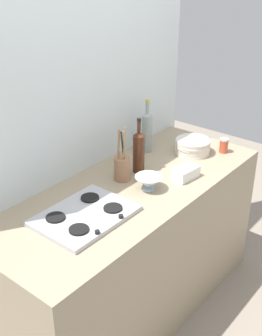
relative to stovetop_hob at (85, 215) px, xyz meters
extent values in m
plane|color=gray|center=(0.38, 0.02, -0.91)|extent=(6.00, 6.00, 0.00)
cube|color=tan|center=(0.38, 0.02, -0.46)|extent=(1.80, 0.70, 0.90)
cube|color=silver|center=(0.38, 0.40, 0.20)|extent=(1.90, 0.06, 2.24)
cube|color=#B2B2B7|center=(0.00, 0.00, 0.00)|extent=(0.48, 0.36, 0.02)
cylinder|color=black|center=(-0.12, -0.08, 0.02)|extent=(0.10, 0.10, 0.01)
cylinder|color=black|center=(0.12, -0.08, 0.02)|extent=(0.10, 0.10, 0.01)
cylinder|color=black|center=(-0.12, 0.08, 0.02)|extent=(0.10, 0.10, 0.01)
cylinder|color=black|center=(0.12, 0.08, 0.02)|extent=(0.10, 0.10, 0.01)
cylinder|color=black|center=(-0.08, -0.16, 0.02)|extent=(0.02, 0.02, 0.02)
cylinder|color=black|center=(0.08, -0.16, 0.02)|extent=(0.02, 0.02, 0.02)
cylinder|color=silver|center=(0.99, -0.01, -0.01)|extent=(0.22, 0.22, 0.01)
cylinder|color=silver|center=(0.99, -0.01, 0.00)|extent=(0.22, 0.22, 0.01)
cylinder|color=silver|center=(0.99, -0.01, 0.02)|extent=(0.22, 0.22, 0.01)
cylinder|color=silver|center=(0.99, -0.01, 0.03)|extent=(0.22, 0.22, 0.01)
cylinder|color=silver|center=(0.99, 0.00, 0.04)|extent=(0.22, 0.22, 0.01)
cylinder|color=silver|center=(0.98, -0.01, 0.05)|extent=(0.22, 0.22, 0.01)
cylinder|color=silver|center=(0.99, 0.00, 0.06)|extent=(0.22, 0.22, 0.01)
cylinder|color=silver|center=(0.99, -0.01, 0.07)|extent=(0.22, 0.22, 0.01)
cylinder|color=gray|center=(0.82, 0.24, 0.11)|extent=(0.07, 0.07, 0.25)
cone|color=gray|center=(0.82, 0.24, 0.25)|extent=(0.07, 0.07, 0.02)
cylinder|color=gray|center=(0.82, 0.24, 0.29)|extent=(0.02, 0.02, 0.07)
cylinder|color=gold|center=(0.82, 0.24, 0.33)|extent=(0.03, 0.03, 0.02)
cylinder|color=#472314|center=(0.56, 0.10, 0.10)|extent=(0.07, 0.07, 0.23)
cone|color=#472314|center=(0.56, 0.10, 0.23)|extent=(0.07, 0.07, 0.02)
cylinder|color=#472314|center=(0.56, 0.10, 0.28)|extent=(0.02, 0.02, 0.07)
cylinder|color=black|center=(0.56, 0.10, 0.32)|extent=(0.02, 0.02, 0.02)
cylinder|color=silver|center=(0.43, -0.07, -0.01)|extent=(0.07, 0.07, 0.01)
cone|color=silver|center=(0.43, -0.07, 0.03)|extent=(0.15, 0.15, 0.07)
cube|color=white|center=(0.67, -0.16, 0.02)|extent=(0.17, 0.11, 0.07)
cylinder|color=#996B4C|center=(0.42, 0.11, 0.06)|extent=(0.09, 0.09, 0.14)
cylinder|color=#997247|center=(0.41, 0.09, 0.18)|extent=(0.02, 0.02, 0.28)
cylinder|color=#997247|center=(0.41, 0.13, 0.17)|extent=(0.03, 0.01, 0.25)
cylinder|color=#262626|center=(0.42, 0.10, 0.17)|extent=(0.03, 0.02, 0.25)
cylinder|color=#997247|center=(0.42, 0.10, 0.17)|extent=(0.02, 0.01, 0.25)
cylinder|color=#C64C2D|center=(1.12, -0.16, 0.03)|extent=(0.06, 0.06, 0.08)
cylinder|color=beige|center=(1.12, -0.16, 0.08)|extent=(0.06, 0.06, 0.01)
camera|label=1|loc=(-1.29, -1.34, 1.21)|focal=47.19mm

